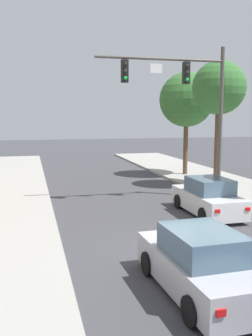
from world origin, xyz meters
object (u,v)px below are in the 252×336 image
traffic_signal_mast (187,93)px  car_following_silver (199,265)px  street_tree_third (187,100)px  street_tree_second (219,88)px  car_lead_white (208,198)px

traffic_signal_mast → car_following_silver: traffic_signal_mast is taller
car_following_silver → traffic_signal_mast: bearing=68.8°
street_tree_third → street_tree_second: bearing=-88.8°
car_following_silver → street_tree_third: street_tree_third is taller
street_tree_second → car_following_silver: bearing=-119.0°
car_lead_white → street_tree_second: size_ratio=0.58×
traffic_signal_mast → car_following_silver: size_ratio=1.75×
traffic_signal_mast → street_tree_second: bearing=40.7°
car_lead_white → street_tree_third: 11.64m
car_lead_white → car_following_silver: (-3.57, -6.79, 0.00)m
traffic_signal_mast → street_tree_third: traffic_signal_mast is taller
car_following_silver → street_tree_second: bearing=61.0°
car_following_silver → street_tree_third: 18.86m
street_tree_third → car_lead_white: bearing=-107.7°
traffic_signal_mast → car_following_silver: 11.52m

